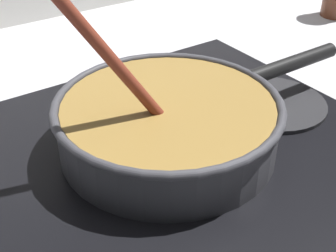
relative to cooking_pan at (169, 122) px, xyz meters
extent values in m
cube|color=black|center=(0.00, 0.00, -0.04)|extent=(0.56, 0.48, 0.01)
torus|color=#592D0C|center=(0.00, 0.00, -0.03)|extent=(0.17, 0.17, 0.01)
cylinder|color=#262628|center=(0.19, 0.00, -0.03)|extent=(0.16, 0.16, 0.01)
cylinder|color=#38383D|center=(0.00, 0.00, -0.01)|extent=(0.28, 0.28, 0.06)
cylinder|color=olive|center=(0.00, 0.00, 0.00)|extent=(0.26, 0.26, 0.06)
torus|color=#38383D|center=(0.00, 0.00, 0.03)|extent=(0.29, 0.29, 0.01)
cylinder|color=black|center=(0.22, 0.00, 0.02)|extent=(0.17, 0.02, 0.02)
cylinder|color=beige|center=(0.05, -0.01, 0.02)|extent=(0.03, 0.03, 0.01)
cylinder|color=beige|center=(-0.01, 0.00, 0.02)|extent=(0.03, 0.03, 0.01)
cylinder|color=beige|center=(0.07, 0.04, 0.02)|extent=(0.03, 0.03, 0.01)
cylinder|color=#E5CC7A|center=(-0.01, -0.04, 0.02)|extent=(0.03, 0.03, 0.01)
cylinder|color=#E5CC7A|center=(-0.08, -0.01, 0.02)|extent=(0.03, 0.03, 0.01)
cylinder|color=beige|center=(-0.04, -0.02, 0.02)|extent=(0.04, 0.04, 0.01)
cylinder|color=#E5CC7A|center=(0.03, 0.08, 0.02)|extent=(0.04, 0.04, 0.01)
cylinder|color=#EDD88C|center=(-0.02, 0.06, 0.02)|extent=(0.04, 0.04, 0.01)
cylinder|color=maroon|center=(-0.08, 0.01, 0.11)|extent=(0.14, 0.05, 0.21)
cube|color=brown|center=(-0.01, -0.01, 0.01)|extent=(0.05, 0.04, 0.01)
camera|label=1|loc=(-0.28, -0.40, 0.32)|focal=49.41mm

